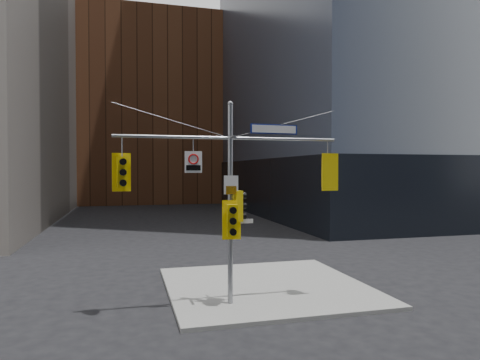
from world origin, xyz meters
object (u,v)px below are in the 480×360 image
traffic_light_pole_side (239,206)px  traffic_light_pole_front (232,220)px  traffic_light_west_arm (122,172)px  street_sign_blade (274,129)px  signal_assembly (230,183)px  regulatory_sign_arm (193,161)px  traffic_light_east_arm (328,172)px

traffic_light_pole_side → traffic_light_pole_front: (-0.32, -0.28, -0.47)m
traffic_light_west_arm → street_sign_blade: 5.52m
street_sign_blade → signal_assembly: bearing=177.2°
traffic_light_pole_side → regulatory_sign_arm: bearing=83.6°
signal_assembly → traffic_light_east_arm: bearing=0.0°
street_sign_blade → traffic_light_pole_front: bearing=-173.5°
traffic_light_pole_front → regulatory_sign_arm: size_ratio=1.86×
traffic_light_pole_side → traffic_light_east_arm: bearing=-97.8°
traffic_light_west_arm → traffic_light_pole_front: bearing=-12.7°
traffic_light_east_arm → traffic_light_pole_side: bearing=-2.4°
signal_assembly → traffic_light_west_arm: 3.69m
traffic_light_pole_front → signal_assembly: bearing=96.1°
signal_assembly → regulatory_sign_arm: bearing=-179.1°
regulatory_sign_arm → traffic_light_pole_front: bearing=-9.0°
traffic_light_east_arm → traffic_light_pole_side: 3.63m
traffic_light_pole_side → street_sign_blade: 3.05m
traffic_light_pole_side → regulatory_sign_arm: (-1.64, -0.03, 1.58)m
street_sign_blade → traffic_light_west_arm: bearing=177.0°
traffic_light_west_arm → traffic_light_pole_side: bearing=-8.3°
traffic_light_west_arm → regulatory_sign_arm: size_ratio=1.72×
traffic_light_pole_front → regulatory_sign_arm: (-1.31, 0.25, 2.05)m
signal_assembly → traffic_light_pole_front: signal_assembly is taller
signal_assembly → traffic_light_pole_side: size_ratio=7.34×
traffic_light_east_arm → traffic_light_pole_side: (-3.42, 0.01, -1.20)m
traffic_light_pole_side → signal_assembly: bearing=84.8°
traffic_light_east_arm → traffic_light_pole_front: size_ratio=1.00×
signal_assembly → traffic_light_east_arm: size_ratio=5.77×
traffic_light_west_arm → street_sign_blade: bearing=-8.4°
traffic_light_east_arm → signal_assembly: bearing=-2.2°
traffic_light_pole_front → street_sign_blade: 3.62m
traffic_light_east_arm → traffic_light_west_arm: bearing=-2.3°
traffic_light_west_arm → traffic_light_pole_side: (4.00, -0.00, -1.20)m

